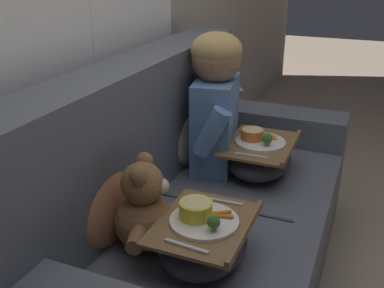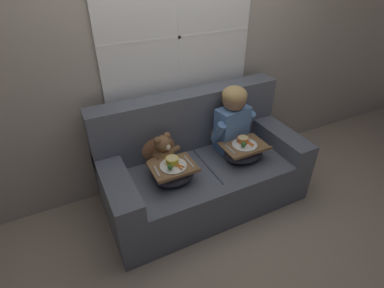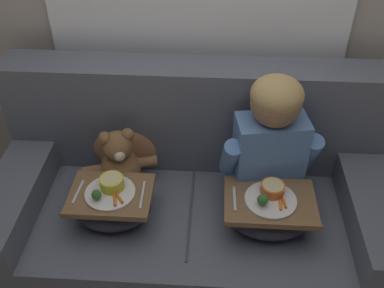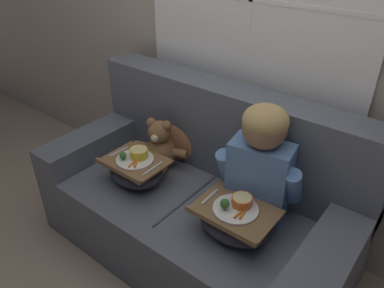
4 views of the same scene
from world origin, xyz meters
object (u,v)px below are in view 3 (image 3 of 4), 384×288
Objects in this scene: throw_pillow_behind_child at (265,143)px; teddy_bear at (120,164)px; lap_tray_teddy at (112,204)px; throw_pillow_behind_teddy at (125,138)px; lap_tray_child at (269,212)px; child_figure at (272,135)px; couch at (192,206)px.

throw_pillow_behind_child is 1.07× the size of teddy_bear.
lap_tray_teddy is (-0.71, -0.37, -0.09)m from throw_pillow_behind_child.
throw_pillow_behind_teddy is 0.38m from lap_tray_teddy.
throw_pillow_behind_teddy is at bearing 152.11° from lap_tray_child.
child_figure is 0.79m from lap_tray_teddy.
couch is 4.75× the size of throw_pillow_behind_teddy.
lap_tray_child is (-0.00, -0.22, -0.27)m from child_figure.
child_figure is 1.78× the size of teddy_bear.
throw_pillow_behind_child is at bearing 90.07° from child_figure.
throw_pillow_behind_teddy reaches higher than lap_tray_child.
throw_pillow_behind_teddy is 0.16m from teddy_bear.
lap_tray_teddy is (-0.00, -0.22, -0.06)m from teddy_bear.
couch is at bearing 152.69° from lap_tray_child.
lap_tray_teddy is (0.00, -0.37, -0.09)m from throw_pillow_behind_teddy.
throw_pillow_behind_teddy reaches higher than lap_tray_teddy.
child_figure reaches higher than couch.
couch is at bearing -174.14° from child_figure.
lap_tray_teddy is (-0.71, -0.00, 0.00)m from lap_tray_child.
couch is 5.02× the size of lap_tray_teddy.
lap_tray_child reaches higher than lap_tray_teddy.
lap_tray_child is 0.71m from lap_tray_teddy.
throw_pillow_behind_child is 0.71m from throw_pillow_behind_teddy.
throw_pillow_behind_teddy is at bearing 151.54° from couch.
lap_tray_child is at bearing -27.31° from couch.
child_figure is at bearing 89.94° from lap_tray_child.
throw_pillow_behind_teddy is 0.80m from lap_tray_child.
teddy_bear reaches higher than lap_tray_teddy.
teddy_bear is (-0.35, 0.03, 0.24)m from couch.
throw_pillow_behind_child is at bearing 28.46° from couch.
teddy_bear is 0.90× the size of lap_tray_child.
child_figure reaches higher than lap_tray_child.
throw_pillow_behind_child reaches higher than lap_tray_teddy.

